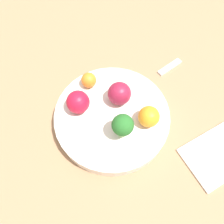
{
  "coord_description": "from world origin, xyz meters",
  "views": [
    {
      "loc": [
        -0.21,
        0.05,
        0.51
      ],
      "look_at": [
        0.0,
        0.0,
        0.07
      ],
      "focal_mm": 35.0,
      "sensor_mm": 36.0,
      "label": 1
    }
  ],
  "objects_px": {
    "broccoli": "(123,126)",
    "spoon": "(170,67)",
    "apple_red": "(78,102)",
    "apple_green": "(119,94)",
    "orange_back": "(149,117)",
    "napkin": "(218,154)",
    "bowl": "(112,118)",
    "orange_front": "(89,80)"
  },
  "relations": [
    {
      "from": "broccoli",
      "to": "spoon",
      "type": "xyz_separation_m",
      "value": [
        0.17,
        -0.18,
        -0.08
      ]
    },
    {
      "from": "apple_red",
      "to": "spoon",
      "type": "bearing_deg",
      "value": -71.62
    },
    {
      "from": "apple_green",
      "to": "orange_back",
      "type": "relative_size",
      "value": 1.14
    },
    {
      "from": "apple_green",
      "to": "napkin",
      "type": "distance_m",
      "value": 0.26
    },
    {
      "from": "apple_red",
      "to": "orange_back",
      "type": "relative_size",
      "value": 1.11
    },
    {
      "from": "napkin",
      "to": "spoon",
      "type": "relative_size",
      "value": 2.26
    },
    {
      "from": "bowl",
      "to": "broccoli",
      "type": "xyz_separation_m",
      "value": [
        -0.05,
        -0.01,
        0.06
      ]
    },
    {
      "from": "orange_back",
      "to": "apple_red",
      "type": "bearing_deg",
      "value": 63.94
    },
    {
      "from": "spoon",
      "to": "orange_front",
      "type": "bearing_deg",
      "value": 97.33
    },
    {
      "from": "bowl",
      "to": "orange_back",
      "type": "height_order",
      "value": "orange_back"
    },
    {
      "from": "orange_front",
      "to": "orange_back",
      "type": "bearing_deg",
      "value": -139.9
    },
    {
      "from": "apple_red",
      "to": "napkin",
      "type": "xyz_separation_m",
      "value": [
        -0.17,
        -0.28,
        -0.06
      ]
    },
    {
      "from": "napkin",
      "to": "spoon",
      "type": "xyz_separation_m",
      "value": [
        0.26,
        0.02,
        0.0
      ]
    },
    {
      "from": "apple_red",
      "to": "orange_back",
      "type": "height_order",
      "value": "apple_red"
    },
    {
      "from": "apple_green",
      "to": "spoon",
      "type": "xyz_separation_m",
      "value": [
        0.09,
        -0.17,
        -0.06
      ]
    },
    {
      "from": "bowl",
      "to": "orange_front",
      "type": "bearing_deg",
      "value": 20.72
    },
    {
      "from": "apple_red",
      "to": "apple_green",
      "type": "height_order",
      "value": "apple_green"
    },
    {
      "from": "broccoli",
      "to": "apple_red",
      "type": "distance_m",
      "value": 0.12
    },
    {
      "from": "apple_green",
      "to": "broccoli",
      "type": "bearing_deg",
      "value": 169.82
    },
    {
      "from": "orange_front",
      "to": "orange_back",
      "type": "distance_m",
      "value": 0.17
    },
    {
      "from": "bowl",
      "to": "broccoli",
      "type": "distance_m",
      "value": 0.08
    },
    {
      "from": "napkin",
      "to": "spoon",
      "type": "distance_m",
      "value": 0.26
    },
    {
      "from": "orange_back",
      "to": "napkin",
      "type": "height_order",
      "value": "orange_back"
    },
    {
      "from": "orange_front",
      "to": "apple_green",
      "type": "bearing_deg",
      "value": -134.32
    },
    {
      "from": "bowl",
      "to": "broccoli",
      "type": "height_order",
      "value": "broccoli"
    },
    {
      "from": "napkin",
      "to": "orange_back",
      "type": "bearing_deg",
      "value": 53.9
    },
    {
      "from": "apple_green",
      "to": "napkin",
      "type": "height_order",
      "value": "apple_green"
    },
    {
      "from": "spoon",
      "to": "apple_red",
      "type": "bearing_deg",
      "value": 108.38
    },
    {
      "from": "apple_red",
      "to": "napkin",
      "type": "relative_size",
      "value": 0.3
    },
    {
      "from": "orange_front",
      "to": "napkin",
      "type": "distance_m",
      "value": 0.34
    },
    {
      "from": "orange_front",
      "to": "napkin",
      "type": "xyz_separation_m",
      "value": [
        -0.23,
        -0.25,
        -0.05
      ]
    },
    {
      "from": "orange_back",
      "to": "broccoli",
      "type": "bearing_deg",
      "value": 102.33
    },
    {
      "from": "orange_front",
      "to": "napkin",
      "type": "relative_size",
      "value": 0.21
    },
    {
      "from": "broccoli",
      "to": "orange_back",
      "type": "height_order",
      "value": "broccoli"
    },
    {
      "from": "apple_green",
      "to": "orange_back",
      "type": "xyz_separation_m",
      "value": [
        -0.07,
        -0.05,
        -0.0
      ]
    },
    {
      "from": "orange_back",
      "to": "napkin",
      "type": "relative_size",
      "value": 0.27
    },
    {
      "from": "apple_green",
      "to": "orange_front",
      "type": "bearing_deg",
      "value": 45.68
    },
    {
      "from": "bowl",
      "to": "orange_back",
      "type": "distance_m",
      "value": 0.09
    },
    {
      "from": "orange_front",
      "to": "napkin",
      "type": "bearing_deg",
      "value": -132.87
    },
    {
      "from": "bowl",
      "to": "napkin",
      "type": "relative_size",
      "value": 1.52
    },
    {
      "from": "bowl",
      "to": "apple_red",
      "type": "height_order",
      "value": "apple_red"
    },
    {
      "from": "bowl",
      "to": "apple_red",
      "type": "distance_m",
      "value": 0.09
    }
  ]
}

